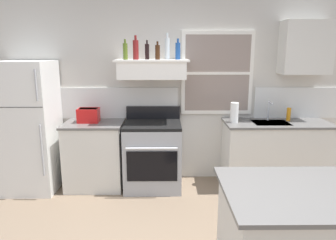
% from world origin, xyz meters
% --- Properties ---
extents(back_wall, '(5.40, 0.11, 2.70)m').
position_xyz_m(back_wall, '(0.03, 2.23, 1.35)').
color(back_wall, beige).
rests_on(back_wall, ground_plane).
extents(refrigerator, '(0.70, 0.72, 1.73)m').
position_xyz_m(refrigerator, '(-1.90, 1.84, 0.87)').
color(refrigerator, white).
rests_on(refrigerator, ground_plane).
extents(counter_left_of_stove, '(0.79, 0.63, 0.91)m').
position_xyz_m(counter_left_of_stove, '(-1.05, 1.90, 0.46)').
color(counter_left_of_stove, silver).
rests_on(counter_left_of_stove, ground_plane).
extents(toaster, '(0.30, 0.20, 0.19)m').
position_xyz_m(toaster, '(-1.12, 1.93, 1.01)').
color(toaster, red).
rests_on(toaster, counter_left_of_stove).
extents(stove_range, '(0.76, 0.69, 1.09)m').
position_xyz_m(stove_range, '(-0.25, 1.86, 0.46)').
color(stove_range, '#9EA0A5').
rests_on(stove_range, ground_plane).
extents(range_hood_shelf, '(0.96, 0.52, 0.24)m').
position_xyz_m(range_hood_shelf, '(-0.25, 1.96, 1.62)').
color(range_hood_shelf, white).
extents(bottle_olive_oil_square, '(0.06, 0.06, 0.26)m').
position_xyz_m(bottle_olive_oil_square, '(-0.59, 1.90, 1.85)').
color(bottle_olive_oil_square, '#4C601E').
rests_on(bottle_olive_oil_square, range_hood_shelf).
extents(bottle_red_label_wine, '(0.07, 0.07, 0.31)m').
position_xyz_m(bottle_red_label_wine, '(-0.46, 1.96, 1.87)').
color(bottle_red_label_wine, maroon).
rests_on(bottle_red_label_wine, range_hood_shelf).
extents(bottle_balsamic_dark, '(0.06, 0.06, 0.25)m').
position_xyz_m(bottle_balsamic_dark, '(-0.32, 2.01, 1.85)').
color(bottle_balsamic_dark, black).
rests_on(bottle_balsamic_dark, range_hood_shelf).
extents(bottle_brown_stout, '(0.06, 0.06, 0.23)m').
position_xyz_m(bottle_brown_stout, '(-0.18, 1.93, 1.84)').
color(bottle_brown_stout, '#381E0F').
rests_on(bottle_brown_stout, range_hood_shelf).
extents(bottle_clear_tall, '(0.06, 0.06, 0.34)m').
position_xyz_m(bottle_clear_tall, '(-0.05, 2.01, 1.89)').
color(bottle_clear_tall, silver).
rests_on(bottle_clear_tall, range_hood_shelf).
extents(bottle_blue_liqueur, '(0.07, 0.07, 0.27)m').
position_xyz_m(bottle_blue_liqueur, '(0.09, 1.97, 1.86)').
color(bottle_blue_liqueur, '#1E478C').
rests_on(bottle_blue_liqueur, range_hood_shelf).
extents(counter_right_with_sink, '(1.43, 0.63, 0.91)m').
position_xyz_m(counter_right_with_sink, '(1.45, 1.90, 0.46)').
color(counter_right_with_sink, silver).
rests_on(counter_right_with_sink, ground_plane).
extents(sink_faucet, '(0.03, 0.17, 0.28)m').
position_xyz_m(sink_faucet, '(1.35, 2.00, 1.08)').
color(sink_faucet, silver).
rests_on(sink_faucet, counter_right_with_sink).
extents(paper_towel_roll, '(0.11, 0.11, 0.27)m').
position_xyz_m(paper_towel_roll, '(0.85, 1.90, 1.04)').
color(paper_towel_roll, white).
rests_on(paper_towel_roll, counter_right_with_sink).
extents(dish_soap_bottle, '(0.06, 0.06, 0.18)m').
position_xyz_m(dish_soap_bottle, '(1.63, 2.00, 1.00)').
color(dish_soap_bottle, orange).
rests_on(dish_soap_bottle, counter_right_with_sink).
extents(upper_cabinet_right, '(0.64, 0.32, 0.70)m').
position_xyz_m(upper_cabinet_right, '(1.80, 2.04, 1.90)').
color(upper_cabinet_right, silver).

